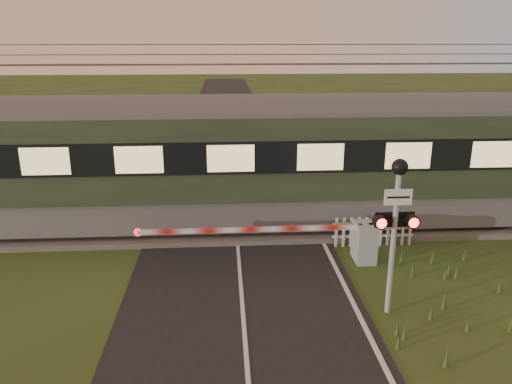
{
  "coord_description": "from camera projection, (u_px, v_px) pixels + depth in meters",
  "views": [
    {
      "loc": [
        -0.38,
        -9.7,
        6.35
      ],
      "look_at": [
        0.47,
        3.2,
        2.3
      ],
      "focal_mm": 35.0,
      "sensor_mm": 36.0,
      "label": 1
    }
  ],
  "objects": [
    {
      "name": "road",
      "position": [
        246.0,
        339.0,
        10.93
      ],
      "size": [
        6.0,
        140.0,
        0.03
      ],
      "color": "black",
      "rests_on": "ground"
    },
    {
      "name": "track_bed",
      "position": [
        236.0,
        225.0,
        17.33
      ],
      "size": [
        140.0,
        3.4,
        0.39
      ],
      "color": "#47423D",
      "rests_on": "ground"
    },
    {
      "name": "crossing_signal",
      "position": [
        396.0,
        210.0,
        11.24
      ],
      "size": [
        0.96,
        0.37,
        3.79
      ],
      "color": "gray",
      "rests_on": "ground"
    },
    {
      "name": "overhead_wires",
      "position": [
        234.0,
        57.0,
        15.64
      ],
      "size": [
        120.0,
        0.62,
        0.62
      ],
      "color": "black",
      "rests_on": "ground"
    },
    {
      "name": "boom_gate",
      "position": [
        351.0,
        240.0,
        14.59
      ],
      "size": [
        7.69,
        0.88,
        1.17
      ],
      "color": "gray",
      "rests_on": "ground"
    },
    {
      "name": "picket_fence",
      "position": [
        373.0,
        231.0,
        15.66
      ],
      "size": [
        2.6,
        0.08,
        0.97
      ],
      "color": "silver",
      "rests_on": "ground"
    },
    {
      "name": "ground",
      "position": [
        244.0,
        333.0,
        11.16
      ],
      "size": [
        160.0,
        160.0,
        0.0
      ],
      "primitive_type": "plane",
      "color": "#2D3B16",
      "rests_on": "ground"
    }
  ]
}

